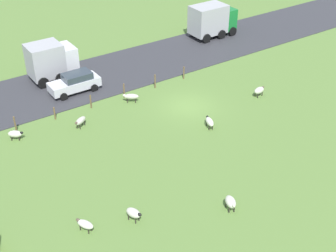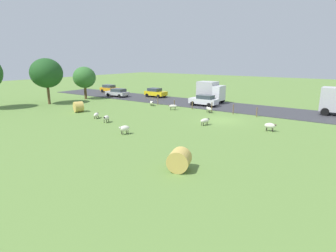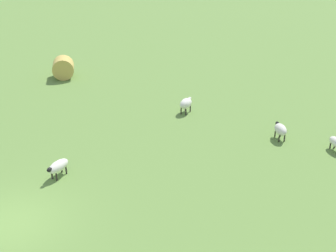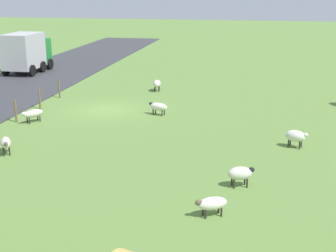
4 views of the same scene
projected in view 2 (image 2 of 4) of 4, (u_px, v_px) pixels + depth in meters
ground_plane at (223, 120)px, 32.44m from camera, size 160.00×160.00×0.00m
road_strip at (249, 109)px, 39.48m from camera, size 8.00×80.00×0.06m
sheep_0 at (205, 121)px, 29.89m from camera, size 1.28×0.83×0.76m
sheep_1 at (270, 126)px, 27.44m from camera, size 0.67×1.17×0.84m
sheep_2 at (106, 118)px, 31.12m from camera, size 1.11×0.81×0.81m
sheep_3 at (124, 129)px, 26.35m from camera, size 1.14×0.86×0.85m
sheep_4 at (173, 106)px, 38.68m from camera, size 0.98×1.23×0.76m
sheep_5 at (209, 109)px, 36.77m from camera, size 1.05×1.24×0.75m
sheep_6 at (96, 115)px, 33.27m from camera, size 1.15×0.87×0.68m
sheep_7 at (152, 103)px, 42.12m from camera, size 1.00×1.12×0.72m
hay_bale_0 at (179, 160)px, 17.83m from camera, size 1.70×1.78×1.43m
hay_bale_1 at (78, 107)px, 37.19m from camera, size 1.55×1.72×1.42m
tree_0 at (84, 77)px, 48.24m from camera, size 3.87×3.87×5.61m
tree_1 at (46, 73)px, 42.73m from camera, size 4.86×4.86×7.06m
fence_post_0 at (257, 112)px, 34.16m from camera, size 0.12×0.12×1.20m
fence_post_1 at (233, 109)px, 35.87m from camera, size 0.12×0.12×1.27m
fence_post_2 at (212, 107)px, 37.57m from camera, size 0.12×0.12×1.29m
fence_post_3 at (192, 105)px, 39.30m from camera, size 0.12×0.12×1.16m
fence_post_4 at (174, 104)px, 41.02m from camera, size 0.12×0.12×1.05m
fence_post_5 at (158, 101)px, 42.70m from camera, size 0.12×0.12×1.28m
truck_0 at (210, 92)px, 44.47m from camera, size 2.72×4.07×3.34m
car_0 at (110, 88)px, 57.90m from camera, size 1.98×4.33×1.56m
car_1 at (118, 92)px, 51.62m from camera, size 2.15×4.53×1.48m
car_2 at (155, 92)px, 51.17m from camera, size 2.19×4.00×1.60m
car_3 at (204, 100)px, 41.68m from camera, size 1.94×4.27×1.64m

